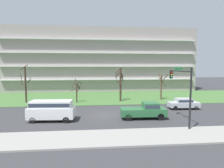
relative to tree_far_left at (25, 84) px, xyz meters
name	(u,v)px	position (x,y,z in m)	size (l,w,h in m)	color
ground	(107,115)	(13.33, -9.49, -3.33)	(160.00, 160.00, 0.00)	#38383A
sidewalk_curb_near	(113,138)	(13.33, -17.49, -3.25)	(80.00, 4.00, 0.15)	#99968E
grass_lawn_strip	(102,97)	(13.33, 4.51, -3.29)	(80.00, 16.00, 0.08)	#477238
apartment_building	(100,60)	(13.33, 18.45, 4.58)	(48.48, 12.84, 15.82)	#9E938C
tree_far_left	(25,84)	(0.00, 0.00, 0.00)	(2.00, 1.90, 6.63)	#423023
tree_left	(77,90)	(8.71, -0.67, -1.18)	(1.98, 2.01, 4.21)	#423023
tree_center	(120,83)	(16.35, -0.15, 0.04)	(1.59, 1.73, 6.05)	#423023
tree_right	(161,85)	(24.24, 0.66, -0.54)	(1.77, 1.81, 5.12)	brown
sedan_silver_near_left	(183,103)	(24.86, -6.99, -2.45)	(4.46, 1.94, 1.57)	#B7BABF
van_white_center_left	(51,109)	(6.80, -11.49, -1.93)	(5.31, 2.30, 2.36)	white
pickup_green_center_right	(145,110)	(17.80, -11.50, -2.31)	(5.47, 2.19, 1.95)	#2D6B3D
traffic_signal_mast	(182,86)	(21.02, -14.35, 0.90)	(0.90, 5.14, 6.17)	black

